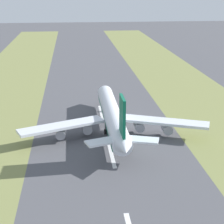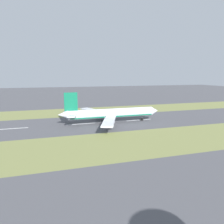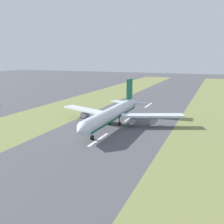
{
  "view_description": "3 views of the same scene",
  "coord_description": "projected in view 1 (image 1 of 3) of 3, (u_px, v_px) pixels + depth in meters",
  "views": [
    {
      "loc": [
        -11.06,
        -123.13,
        49.66
      ],
      "look_at": [
        2.27,
        0.41,
        7.0
      ],
      "focal_mm": 60.0,
      "sensor_mm": 36.0,
      "label": 1
    },
    {
      "loc": [
        133.93,
        -40.78,
        31.16
      ],
      "look_at": [
        2.27,
        0.41,
        7.0
      ],
      "focal_mm": 35.0,
      "sensor_mm": 36.0,
      "label": 2
    },
    {
      "loc": [
        -42.12,
        110.35,
        32.41
      ],
      "look_at": [
        2.27,
        0.41,
        7.0
      ],
      "focal_mm": 42.0,
      "sensor_mm": 36.0,
      "label": 3
    }
  ],
  "objects": [
    {
      "name": "centreline_dash_mid",
      "position": [
        112.0,
        155.0,
        114.61
      ],
      "size": [
        1.2,
        18.0,
        0.01
      ],
      "primitive_type": "cube",
      "color": "silver",
      "rests_on": "ground"
    },
    {
      "name": "centreline_dash_far",
      "position": [
        101.0,
        113.0,
        152.22
      ],
      "size": [
        1.2,
        18.0,
        0.01
      ],
      "primitive_type": "cube",
      "color": "silver",
      "rests_on": "ground"
    },
    {
      "name": "airplane_main_jet",
      "position": [
        113.0,
        116.0,
        129.9
      ],
      "size": [
        64.14,
        67.03,
        20.2
      ],
      "color": "silver",
      "rests_on": "ground"
    },
    {
      "name": "ground_plane",
      "position": [
        106.0,
        131.0,
        133.03
      ],
      "size": [
        800.0,
        800.0,
        0.0
      ],
      "primitive_type": "plane",
      "color": "#4C4C51"
    }
  ]
}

